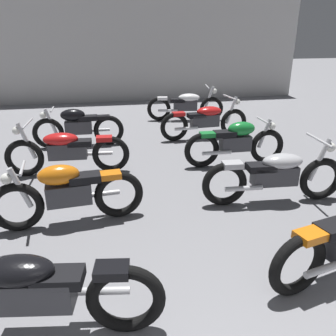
{
  "coord_description": "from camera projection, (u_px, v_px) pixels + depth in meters",
  "views": [
    {
      "loc": [
        -0.89,
        0.06,
        2.42
      ],
      "look_at": [
        0.0,
        4.66,
        0.55
      ],
      "focal_mm": 36.96,
      "sensor_mm": 36.0,
      "label": 1
    }
  ],
  "objects": [
    {
      "name": "back_wall",
      "position": [
        123.0,
        49.0,
        12.08
      ],
      "size": [
        12.93,
        0.24,
        3.6
      ],
      "primitive_type": "cube",
      "color": "#BCBAB7",
      "rests_on": "ground"
    },
    {
      "name": "motorcycle_right_row_5",
      "position": [
        186.0,
        105.0,
        9.79
      ],
      "size": [
        2.16,
        0.68,
        0.97
      ],
      "color": "black",
      "rests_on": "ground"
    },
    {
      "name": "motorcycle_left_row_3",
      "position": [
        67.0,
        150.0,
        6.11
      ],
      "size": [
        2.17,
        0.68,
        0.97
      ],
      "color": "black",
      "rests_on": "ground"
    },
    {
      "name": "motorcycle_left_row_2",
      "position": [
        68.0,
        192.0,
        4.5
      ],
      "size": [
        1.97,
        0.51,
        0.88
      ],
      "color": "black",
      "rests_on": "ground"
    },
    {
      "name": "motorcycle_right_row_2",
      "position": [
        275.0,
        174.0,
        5.07
      ],
      "size": [
        2.17,
        0.68,
        0.97
      ],
      "color": "black",
      "rests_on": "ground"
    },
    {
      "name": "motorcycle_left_row_1",
      "position": [
        31.0,
        290.0,
        2.81
      ],
      "size": [
        2.16,
        0.68,
        0.97
      ],
      "color": "black",
      "rests_on": "ground"
    },
    {
      "name": "motorcycle_left_row_4",
      "position": [
        78.0,
        126.0,
        7.58
      ],
      "size": [
        1.97,
        0.48,
        0.88
      ],
      "color": "black",
      "rests_on": "ground"
    },
    {
      "name": "motorcycle_right_row_4",
      "position": [
        205.0,
        120.0,
        8.14
      ],
      "size": [
        2.17,
        0.68,
        0.97
      ],
      "color": "black",
      "rests_on": "ground"
    },
    {
      "name": "motorcycle_right_row_3",
      "position": [
        236.0,
        142.0,
        6.51
      ],
      "size": [
        1.97,
        0.48,
        0.88
      ],
      "color": "black",
      "rests_on": "ground"
    }
  ]
}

